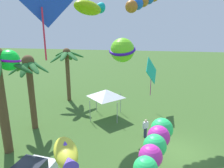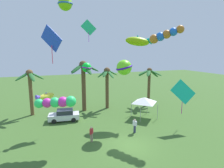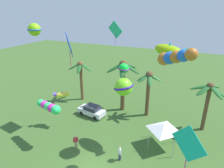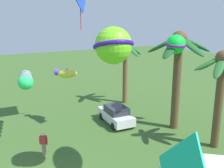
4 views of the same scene
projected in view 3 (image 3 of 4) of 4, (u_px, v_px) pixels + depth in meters
The scene contains 18 objects.
palm_tree_0 at pixel (123, 74), 27.30m from camera, with size 4.64×4.69×7.66m.
palm_tree_1 at pixel (81, 72), 30.95m from camera, with size 3.87×3.89×6.56m.
palm_tree_2 at pixel (209, 95), 22.81m from camera, with size 4.16×3.96×6.34m.
palm_tree_3 at pixel (148, 84), 26.14m from camera, with size 3.51×3.28×6.57m.
parked_car_0 at pixel (92, 110), 27.53m from camera, with size 4.10×2.23×1.51m.
spectator_0 at pixel (120, 153), 19.32m from camera, with size 0.40×0.48×1.59m.
spectator_1 at pixel (76, 142), 20.99m from camera, with size 0.43×0.44×1.59m.
festival_tent at pixel (164, 127), 20.70m from camera, with size 2.86×2.86×2.85m.
kite_ball_0 at pixel (124, 87), 18.81m from camera, with size 2.30×2.31×1.76m.
kite_diamond_1 at pixel (115, 30), 22.14m from camera, with size 1.97×0.51×2.81m.
kite_diamond_2 at pixel (189, 144), 15.37m from camera, with size 2.83×1.13×4.16m.
kite_ball_3 at pixel (34, 30), 16.31m from camera, with size 1.49×1.49×1.07m.
kite_fish_4 at pixel (62, 94), 24.21m from camera, with size 2.18×1.73×0.92m.
kite_diamond_5 at pixel (69, 45), 22.44m from camera, with size 2.12×2.21×4.17m.
kite_ball_6 at pixel (124, 68), 26.14m from camera, with size 2.13×2.13×1.39m.
kite_tube_7 at pixel (175, 57), 14.75m from camera, with size 3.07×2.84×1.95m.
kite_fish_8 at pixel (171, 51), 19.04m from camera, with size 3.94×2.77×1.65m.
kite_tube_9 at pixel (49, 107), 20.89m from camera, with size 3.65×1.63×1.04m.
Camera 3 is at (7.40, -11.89, 14.36)m, focal length 31.10 mm.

